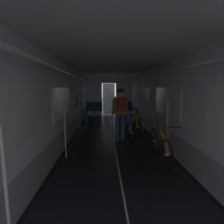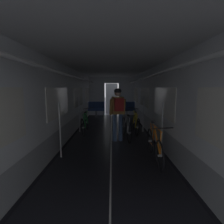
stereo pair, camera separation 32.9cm
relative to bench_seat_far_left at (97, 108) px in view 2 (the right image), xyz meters
name	(u,v)px [view 2 (the right image)]	position (x,y,z in m)	size (l,w,h in m)	color
ground_plane	(111,218)	(0.90, -8.07, -0.57)	(60.00, 60.00, 0.00)	black
train_car_shell	(112,89)	(0.90, -4.47, 1.13)	(3.14, 12.34, 2.57)	black
bench_seat_far_left	(97,108)	(0.00, 0.00, 0.00)	(0.98, 0.51, 0.95)	gray
bench_seat_far_right	(127,108)	(1.80, 0.00, 0.00)	(0.98, 0.51, 0.95)	gray
bicycle_yellow	(136,123)	(1.86, -3.54, -0.19)	(0.44, 1.69, 0.96)	black
bicycle_green	(86,123)	(-0.12, -3.60, -0.19)	(0.44, 1.69, 0.96)	black
bicycle_orange	(155,145)	(1.95, -6.20, -0.18)	(0.44, 1.69, 0.94)	black
person_cyclist_aisle	(119,109)	(1.12, -4.61, 0.50)	(0.56, 0.44, 1.73)	#384C75
bicycle_silver_in_aisle	(127,128)	(1.42, -4.35, -0.18)	(0.44, 1.69, 0.94)	black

